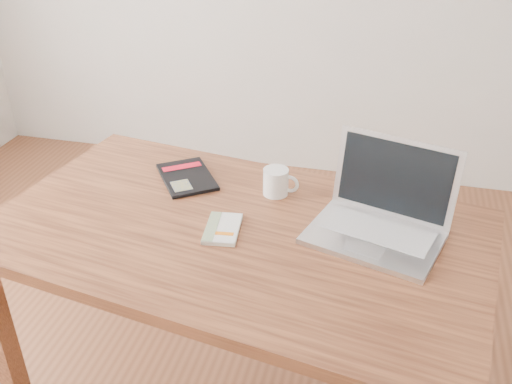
% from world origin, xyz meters
% --- Properties ---
extents(room, '(4.04, 4.04, 2.70)m').
position_xyz_m(room, '(-0.07, 0.00, 1.36)').
color(room, brown).
rests_on(room, ground).
extents(desk, '(1.62, 1.09, 0.75)m').
position_xyz_m(desk, '(0.17, 0.15, 0.66)').
color(desk, brown).
rests_on(desk, ground).
extents(white_guidebook, '(0.12, 0.18, 0.01)m').
position_xyz_m(white_guidebook, '(0.14, 0.12, 0.76)').
color(white_guidebook, beige).
rests_on(white_guidebook, desk).
extents(black_guidebook, '(0.28, 0.30, 0.01)m').
position_xyz_m(black_guidebook, '(-0.08, 0.41, 0.76)').
color(black_guidebook, black).
rests_on(black_guidebook, desk).
extents(laptop, '(0.45, 0.40, 0.27)m').
position_xyz_m(laptop, '(0.60, 0.23, 0.81)').
color(laptop, silver).
rests_on(laptop, desk).
extents(coffee_mug, '(0.12, 0.09, 0.09)m').
position_xyz_m(coffee_mug, '(0.25, 0.38, 0.80)').
color(coffee_mug, white).
rests_on(coffee_mug, desk).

